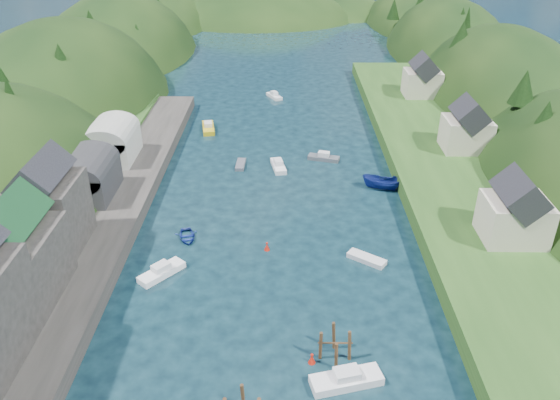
{
  "coord_description": "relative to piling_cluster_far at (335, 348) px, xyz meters",
  "views": [
    {
      "loc": [
        0.56,
        -32.06,
        37.24
      ],
      "look_at": [
        0.0,
        28.0,
        4.0
      ],
      "focal_mm": 35.0,
      "sensor_mm": 36.0,
      "label": 1
    }
  ],
  "objects": [
    {
      "name": "right_bank_cottages",
      "position": [
        22.76,
        43.34,
        4.52
      ],
      "size": [
        9.0,
        59.24,
        8.41
      ],
      "color": "beige",
      "rests_on": "terrace_right"
    },
    {
      "name": "quay_left",
      "position": [
        -29.24,
        15.01,
        -0.32
      ],
      "size": [
        12.0,
        110.0,
        2.0
      ],
      "primitive_type": "cube",
      "color": "#2D2B28",
      "rests_on": "ground"
    },
    {
      "name": "hill_trees",
      "position": [
        -4.79,
        60.32,
        9.63
      ],
      "size": [
        92.2,
        147.45,
        11.39
      ],
      "color": "black",
      "rests_on": "ground"
    },
    {
      "name": "ground",
      "position": [
        -5.24,
        45.01,
        -1.32
      ],
      "size": [
        600.0,
        600.0,
        0.0
      ],
      "primitive_type": "plane",
      "color": "black",
      "rests_on": "ground"
    },
    {
      "name": "channel_buoy_far",
      "position": [
        -6.77,
        17.73,
        -0.84
      ],
      "size": [
        0.7,
        0.7,
        1.1
      ],
      "color": "#AD1B0D",
      "rests_on": "ground"
    },
    {
      "name": "piling_cluster_far",
      "position": [
        0.0,
        0.0,
        0.0
      ],
      "size": [
        3.18,
        2.97,
        3.78
      ],
      "color": "#382314",
      "rests_on": "ground"
    },
    {
      "name": "terrace_left_grass",
      "position": [
        -36.24,
        15.01,
        -0.07
      ],
      "size": [
        12.0,
        110.0,
        2.5
      ],
      "primitive_type": "cube",
      "color": "#234719",
      "rests_on": "ground"
    },
    {
      "name": "hillside_left",
      "position": [
        -50.24,
        70.01,
        -9.35
      ],
      "size": [
        44.0,
        245.56,
        52.0
      ],
      "color": "black",
      "rests_on": "ground"
    },
    {
      "name": "boat_sheds",
      "position": [
        -31.24,
        34.01,
        3.95
      ],
      "size": [
        7.0,
        21.0,
        7.5
      ],
      "color": "#2D2D30",
      "rests_on": "quay_left"
    },
    {
      "name": "terrace_right",
      "position": [
        19.76,
        35.01,
        -0.12
      ],
      "size": [
        16.0,
        120.0,
        2.4
      ],
      "primitive_type": "cube",
      "color": "#234719",
      "rests_on": "ground"
    },
    {
      "name": "hillside_right",
      "position": [
        39.76,
        70.01,
        -8.74
      ],
      "size": [
        36.0,
        245.56,
        48.0
      ],
      "color": "black",
      "rests_on": "ground"
    },
    {
      "name": "moored_boats",
      "position": [
        -7.15,
        22.3,
        -0.7
      ],
      "size": [
        35.98,
        100.8,
        2.23
      ],
      "color": "silver",
      "rests_on": "ground"
    },
    {
      "name": "far_hills",
      "position": [
        -4.03,
        169.01,
        -12.12
      ],
      "size": [
        103.0,
        68.0,
        44.0
      ],
      "color": "black",
      "rests_on": "ground"
    },
    {
      "name": "channel_buoy_near",
      "position": [
        -2.11,
        -0.56,
        -0.84
      ],
      "size": [
        0.7,
        0.7,
        1.1
      ],
      "color": "#AD1B0D",
      "rests_on": "ground"
    }
  ]
}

